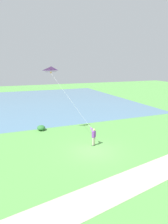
{
  "coord_description": "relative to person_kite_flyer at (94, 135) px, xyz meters",
  "views": [
    {
      "loc": [
        -15.09,
        6.99,
        7.8
      ],
      "look_at": [
        0.54,
        0.76,
        3.62
      ],
      "focal_mm": 31.3,
      "sensor_mm": 36.0,
      "label": 1
    }
  ],
  "objects": [
    {
      "name": "lake_water",
      "position": [
        24.96,
        4.47,
        -1.04
      ],
      "size": [
        36.0,
        44.0,
        0.01
      ],
      "primitive_type": "cube",
      "color": "teal",
      "rests_on": "ground"
    },
    {
      "name": "person_kite_flyer",
      "position": [
        0.0,
        0.0,
        0.0
      ],
      "size": [
        0.62,
        0.53,
        1.83
      ],
      "color": "#232328",
      "rests_on": "ground"
    },
    {
      "name": "lakeside_shrub",
      "position": [
        6.46,
        3.99,
        -0.75
      ],
      "size": [
        1.12,
        0.96,
        0.6
      ],
      "primitive_type": "ellipsoid",
      "color": "#2D7033",
      "rests_on": "ground"
    },
    {
      "name": "flying_kite",
      "position": [
        4.52,
        2.87,
        6.02
      ],
      "size": [
        4.59,
        3.36,
        5.68
      ],
      "color": "purple"
    },
    {
      "name": "walkway_path",
      "position": [
        -6.94,
        2.47,
        -1.04
      ],
      "size": [
        8.34,
        31.88,
        0.02
      ],
      "primitive_type": "cube",
      "rotation": [
        0.0,
        0.0,
        0.19
      ],
      "color": "#B7AD99",
      "rests_on": "ground"
    },
    {
      "name": "ground_plane",
      "position": [
        -1.09,
        0.47,
        -1.05
      ],
      "size": [
        120.0,
        120.0,
        0.0
      ],
      "primitive_type": "plane",
      "color": "#569947"
    }
  ]
}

